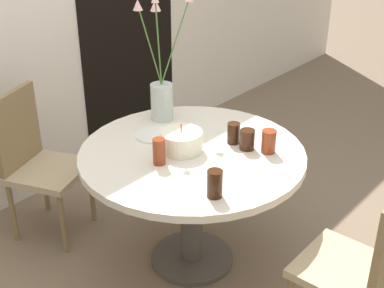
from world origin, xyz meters
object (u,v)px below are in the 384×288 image
(chair_left_flank, at_px, (365,262))
(drink_glass_0, at_px, (234,133))
(drink_glass_4, at_px, (247,139))
(birthday_cake, at_px, (181,141))
(flower_vase, at_px, (161,88))
(drink_glass_1, at_px, (159,151))
(side_plate, at_px, (155,135))
(drink_glass_3, at_px, (269,141))
(drink_glass_2, at_px, (215,184))
(chair_far_back, at_px, (35,157))

(chair_left_flank, relative_size, drink_glass_0, 7.99)
(drink_glass_0, relative_size, drink_glass_4, 1.05)
(birthday_cake, bearing_deg, flower_vase, 57.42)
(birthday_cake, relative_size, drink_glass_1, 1.62)
(side_plate, distance_m, drink_glass_3, 0.63)
(drink_glass_1, bearing_deg, drink_glass_4, -29.96)
(drink_glass_1, xyz_separation_m, drink_glass_3, (0.45, -0.34, -0.01))
(flower_vase, relative_size, side_plate, 3.52)
(drink_glass_1, bearing_deg, drink_glass_2, -97.91)
(drink_glass_0, bearing_deg, side_plate, 119.09)
(side_plate, relative_size, drink_glass_4, 1.95)
(chair_far_back, bearing_deg, side_plate, -81.86)
(flower_vase, bearing_deg, chair_far_back, 136.97)
(drink_glass_1, bearing_deg, drink_glass_3, -36.99)
(flower_vase, height_order, drink_glass_1, flower_vase)
(chair_left_flank, height_order, drink_glass_2, chair_left_flank)
(chair_left_flank, relative_size, drink_glass_2, 6.96)
(chair_left_flank, relative_size, drink_glass_4, 8.36)
(chair_left_flank, bearing_deg, drink_glass_1, -78.54)
(drink_glass_3, xyz_separation_m, drink_glass_4, (-0.04, 0.10, -0.01))
(chair_far_back, distance_m, drink_glass_0, 1.19)
(chair_left_flank, relative_size, drink_glass_3, 7.37)
(chair_far_back, relative_size, chair_left_flank, 1.00)
(flower_vase, distance_m, side_plate, 0.29)
(drink_glass_2, bearing_deg, drink_glass_3, 5.69)
(drink_glass_3, relative_size, drink_glass_4, 1.13)
(side_plate, relative_size, drink_glass_0, 1.86)
(drink_glass_2, bearing_deg, drink_glass_0, 27.75)
(drink_glass_3, bearing_deg, drink_glass_1, 143.01)
(flower_vase, relative_size, drink_glass_3, 6.05)
(chair_far_back, bearing_deg, flower_vase, -64.58)
(drink_glass_0, bearing_deg, drink_glass_4, -95.65)
(birthday_cake, relative_size, side_plate, 1.04)
(chair_far_back, xyz_separation_m, side_plate, (0.36, -0.63, 0.21))
(drink_glass_1, xyz_separation_m, drink_glass_2, (-0.05, -0.39, -0.00))
(drink_glass_1, bearing_deg, flower_vase, 42.03)
(chair_left_flank, relative_size, birthday_cake, 4.11)
(chair_left_flank, bearing_deg, drink_glass_4, -104.70)
(chair_left_flank, bearing_deg, chair_far_back, -79.48)
(birthday_cake, xyz_separation_m, side_plate, (0.04, 0.23, -0.05))
(drink_glass_3, bearing_deg, drink_glass_2, -174.31)
(birthday_cake, bearing_deg, drink_glass_1, -177.00)
(chair_far_back, distance_m, side_plate, 0.76)
(drink_glass_2, bearing_deg, chair_left_flank, -66.59)
(flower_vase, xyz_separation_m, side_plate, (-0.19, -0.12, -0.18))
(drink_glass_3, bearing_deg, chair_left_flank, -109.52)
(birthday_cake, xyz_separation_m, drink_glass_0, (0.25, -0.15, 0.00))
(side_plate, distance_m, drink_glass_1, 0.32)
(flower_vase, distance_m, drink_glass_1, 0.55)
(flower_vase, bearing_deg, side_plate, -146.99)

